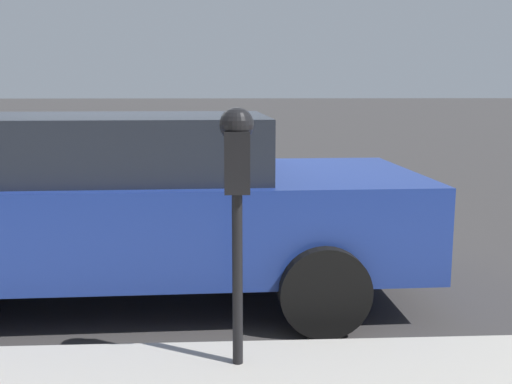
{
  "coord_description": "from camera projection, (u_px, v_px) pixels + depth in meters",
  "views": [
    {
      "loc": [
        -5.78,
        -0.82,
        1.7
      ],
      "look_at": [
        -2.0,
        -1.02,
        1.05
      ],
      "focal_mm": 42.0,
      "sensor_mm": 36.0,
      "label": 1
    }
  ],
  "objects": [
    {
      "name": "ground_plane",
      "position": [
        142.0,
        263.0,
        5.93
      ],
      "size": [
        220.0,
        220.0,
        0.0
      ],
      "primitive_type": "plane",
      "color": "#3D3A3A"
    },
    {
      "name": "parking_meter",
      "position": [
        237.0,
        171.0,
        3.3
      ],
      "size": [
        0.21,
        0.19,
        1.48
      ],
      "color": "black",
      "rests_on": "sidewalk"
    },
    {
      "name": "car_blue",
      "position": [
        120.0,
        201.0,
        4.88
      ],
      "size": [
        2.2,
        4.8,
        1.5
      ],
      "rotation": [
        0.0,
        0.0,
        3.17
      ],
      "color": "navy",
      "rests_on": "ground_plane"
    }
  ]
}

